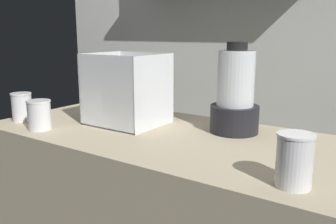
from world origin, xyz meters
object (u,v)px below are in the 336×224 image
juice_cup_orange_left (39,117)px  juice_cup_pomegranate_middle (294,163)px  blender_pitcher (235,97)px  juice_cup_orange_far_left (22,108)px  carrot_display_bin (127,102)px

juice_cup_orange_left → juice_cup_pomegranate_middle: bearing=0.8°
blender_pitcher → juice_cup_orange_left: blender_pitcher is taller
blender_pitcher → juice_cup_orange_far_left: size_ratio=2.81×
juice_cup_orange_far_left → carrot_display_bin: bearing=28.7°
juice_cup_orange_left → juice_cup_orange_far_left: bearing=165.8°
carrot_display_bin → juice_cup_pomegranate_middle: carrot_display_bin is taller
carrot_display_bin → blender_pitcher: bearing=16.8°
juice_cup_orange_far_left → juice_cup_pomegranate_middle: 1.12m
blender_pitcher → juice_cup_pomegranate_middle: bearing=-49.1°
blender_pitcher → juice_cup_orange_left: bearing=-148.5°
juice_cup_orange_left → carrot_display_bin: bearing=50.5°
carrot_display_bin → juice_cup_orange_left: size_ratio=2.52×
juice_cup_orange_far_left → juice_cup_pomegranate_middle: (1.12, -0.03, 0.00)m
juice_cup_orange_far_left → juice_cup_orange_left: juice_cup_orange_far_left is taller
juice_cup_orange_left → juice_cup_pomegranate_middle: size_ratio=0.85×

